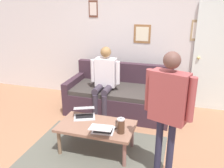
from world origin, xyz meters
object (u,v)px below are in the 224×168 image
laptop_left (103,129)px  french_press (121,126)px  couch (120,96)px  person_seated (105,78)px  interior_door (216,58)px  laptop_center (84,114)px  person_standing (168,103)px  coffee_table (96,128)px

laptop_left → french_press: bearing=-163.6°
couch → person_seated: bearing=45.5°
interior_door → person_seated: interior_door is taller
couch → laptop_left: 1.53m
couch → laptop_left: couch is taller
laptop_center → person_standing: person_standing is taller
laptop_left → laptop_center: bearing=-40.7°
laptop_left → person_standing: 1.00m
laptop_left → coffee_table: bearing=-47.8°
couch → coffee_table: bearing=91.0°
couch → person_standing: bearing=120.6°
couch → coffee_table: 1.34m
person_standing → coffee_table: bearing=-18.8°
interior_door → person_seated: bearing=24.1°
french_press → person_seated: size_ratio=0.18×
laptop_left → french_press: size_ratio=1.67×
coffee_table → person_standing: (-0.96, 0.33, 0.65)m
french_press → person_seated: 1.38m
coffee_table → person_seated: 1.20m
couch → coffee_table: size_ratio=1.81×
laptop_left → french_press: (-0.23, -0.07, 0.06)m
couch → laptop_center: 1.19m
person_standing → person_seated: (1.21, -1.44, -0.28)m
coffee_table → person_standing: size_ratio=0.67×
couch → person_seated: person_seated is taller
laptop_center → person_standing: size_ratio=0.26×
interior_door → french_press: 2.49m
laptop_center → coffee_table: bearing=144.2°
person_standing → person_seated: person_standing is taller
interior_door → laptop_left: size_ratio=5.25×
interior_door → coffee_table: size_ratio=1.93×
couch → french_press: (-0.40, 1.44, 0.21)m
coffee_table → person_standing: 1.21m
interior_door → laptop_left: bearing=54.6°
coffee_table → person_seated: person_seated is taller
person_standing → interior_door: bearing=-107.0°
couch → coffee_table: (-0.02, 1.34, 0.06)m
french_press → person_standing: (-0.59, 0.23, 0.50)m
laptop_left → interior_door: bearing=-125.4°
laptop_left → person_standing: size_ratio=0.25×
interior_door → person_standing: (0.70, 2.30, -0.01)m
french_press → person_standing: person_standing is taller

